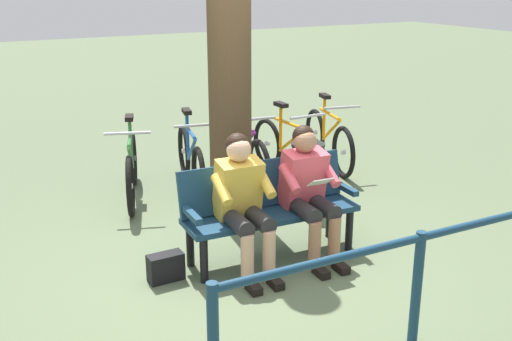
# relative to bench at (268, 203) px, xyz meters

# --- Properties ---
(ground_plane) EXTENTS (40.00, 40.00, 0.00)m
(ground_plane) POSITION_rel_bench_xyz_m (0.29, 0.15, -0.51)
(ground_plane) COLOR #566647
(bench) EXTENTS (1.62, 0.56, 0.87)m
(bench) POSITION_rel_bench_xyz_m (0.00, 0.00, 0.00)
(bench) COLOR navy
(bench) RESTS_ON ground
(person_reading) EXTENTS (0.50, 0.78, 1.20)m
(person_reading) POSITION_rel_bench_xyz_m (-0.31, 0.18, 0.16)
(person_reading) COLOR #D84C59
(person_reading) RESTS_ON ground
(person_companion) EXTENTS (0.50, 0.78, 1.20)m
(person_companion) POSITION_rel_bench_xyz_m (0.33, 0.15, 0.16)
(person_companion) COLOR gold
(person_companion) RESTS_ON ground
(handbag) EXTENTS (0.30, 0.14, 0.24)m
(handbag) POSITION_rel_bench_xyz_m (1.00, 0.03, -0.39)
(handbag) COLOR black
(handbag) RESTS_ON ground
(tree_trunk) EXTENTS (0.44, 0.44, 3.59)m
(tree_trunk) POSITION_rel_bench_xyz_m (-0.17, -1.09, 1.29)
(tree_trunk) COLOR #4C3823
(tree_trunk) RESTS_ON ground
(litter_bin) EXTENTS (0.36, 0.36, 0.74)m
(litter_bin) POSITION_rel_bench_xyz_m (-0.95, -0.80, -0.14)
(litter_bin) COLOR slate
(litter_bin) RESTS_ON ground
(bicycle_orange) EXTENTS (0.56, 1.65, 0.94)m
(bicycle_orange) POSITION_rel_bench_xyz_m (-2.04, -1.97, -0.15)
(bicycle_orange) COLOR black
(bicycle_orange) RESTS_ON ground
(bicycle_black) EXTENTS (0.48, 1.68, 0.94)m
(bicycle_black) POSITION_rel_bench_xyz_m (-1.29, -1.78, -0.15)
(bicycle_black) COLOR black
(bicycle_black) RESTS_ON ground
(bicycle_green) EXTENTS (0.48, 1.68, 0.94)m
(bicycle_green) POSITION_rel_bench_xyz_m (-0.75, -1.94, -0.15)
(bicycle_green) COLOR black
(bicycle_green) RESTS_ON ground
(bicycle_silver) EXTENTS (0.55, 1.65, 0.94)m
(bicycle_silver) POSITION_rel_bench_xyz_m (-0.07, -1.98, -0.15)
(bicycle_silver) COLOR black
(bicycle_silver) RESTS_ON ground
(bicycle_purple) EXTENTS (0.67, 1.60, 0.94)m
(bicycle_purple) POSITION_rel_bench_xyz_m (0.64, -2.00, -0.15)
(bicycle_purple) COLOR black
(bicycle_purple) RESTS_ON ground
(railing_fence) EXTENTS (3.10, 0.12, 0.85)m
(railing_fence) POSITION_rel_bench_xyz_m (-0.19, 1.72, 0.08)
(railing_fence) COLOR navy
(railing_fence) RESTS_ON ground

